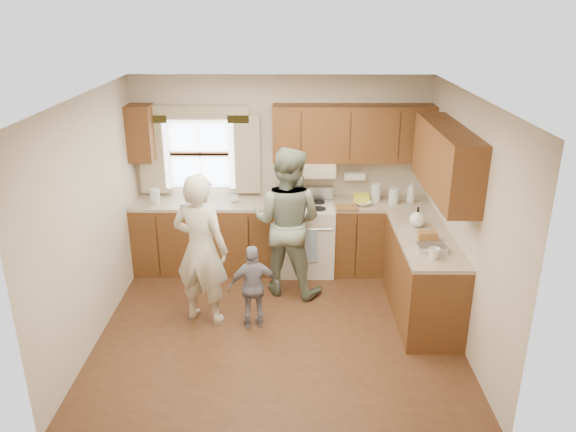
{
  "coord_description": "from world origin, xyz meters",
  "views": [
    {
      "loc": [
        0.15,
        -5.3,
        3.34
      ],
      "look_at": [
        0.1,
        0.4,
        1.15
      ],
      "focal_mm": 35.0,
      "sensor_mm": 36.0,
      "label": 1
    }
  ],
  "objects_px": {
    "stove": "(304,237)",
    "woman_right": "(287,222)",
    "child": "(254,287)",
    "woman_left": "(201,250)"
  },
  "relations": [
    {
      "from": "child",
      "to": "stove",
      "type": "bearing_deg",
      "value": -121.61
    },
    {
      "from": "stove",
      "to": "woman_right",
      "type": "height_order",
      "value": "woman_right"
    },
    {
      "from": "stove",
      "to": "woman_right",
      "type": "relative_size",
      "value": 0.59
    },
    {
      "from": "stove",
      "to": "child",
      "type": "distance_m",
      "value": 1.51
    },
    {
      "from": "woman_right",
      "to": "woman_left",
      "type": "bearing_deg",
      "value": 56.02
    },
    {
      "from": "stove",
      "to": "child",
      "type": "bearing_deg",
      "value": -111.94
    },
    {
      "from": "woman_left",
      "to": "woman_right",
      "type": "bearing_deg",
      "value": -125.09
    },
    {
      "from": "stove",
      "to": "woman_right",
      "type": "bearing_deg",
      "value": -110.23
    },
    {
      "from": "stove",
      "to": "woman_right",
      "type": "distance_m",
      "value": 0.76
    },
    {
      "from": "woman_right",
      "to": "child",
      "type": "height_order",
      "value": "woman_right"
    }
  ]
}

